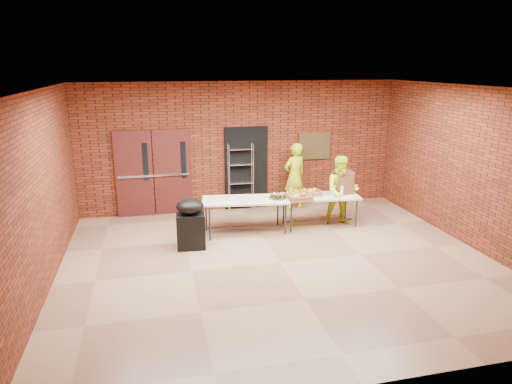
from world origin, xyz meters
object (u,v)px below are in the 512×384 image
wire_rack (241,177)px  table_left (245,202)px  volunteer_woman (295,176)px  volunteer_man (342,191)px  table_right (320,198)px  covered_grill (191,223)px  coffee_dispenser (343,182)px

wire_rack → table_left: size_ratio=0.88×
volunteer_woman → volunteer_man: volunteer_woman is taller
table_right → wire_rack: bearing=141.0°
table_left → table_right: (1.75, 0.05, -0.04)m
table_left → volunteer_man: bearing=8.7°
covered_grill → table_left: bearing=29.4°
volunteer_woman → wire_rack: bearing=-28.2°
wire_rack → volunteer_man: size_ratio=1.07×
wire_rack → coffee_dispenser: 2.57m
coffee_dispenser → table_left: bearing=-176.8°
covered_grill → table_right: bearing=16.3°
covered_grill → coffee_dispenser: bearing=15.6°
table_right → covered_grill: 3.07m
wire_rack → coffee_dispenser: size_ratio=3.28×
volunteer_man → volunteer_woman: bearing=128.3°
table_left → table_right: size_ratio=1.08×
table_left → covered_grill: (-1.25, -0.58, -0.19)m
table_right → volunteer_man: (0.50, -0.02, 0.15)m
volunteer_woman → table_right: bearing=78.8°
table_left → coffee_dispenser: size_ratio=3.74×
table_left → table_right: bearing=9.6°
covered_grill → volunteer_man: volunteer_man is taller
volunteer_woman → volunteer_man: 1.53m
wire_rack → volunteer_woman: wire_rack is taller
coffee_dispenser → volunteer_woman: size_ratio=0.31×
table_left → covered_grill: size_ratio=1.91×
wire_rack → volunteer_man: (2.03, -1.58, -0.05)m
volunteer_man → wire_rack: bearing=153.6°
covered_grill → volunteer_woman: size_ratio=0.60×
volunteer_woman → coffee_dispenser: bearing=102.0°
covered_grill → wire_rack: bearing=60.4°
wire_rack → table_right: wire_rack is taller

